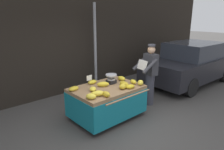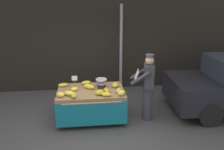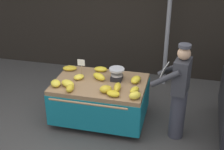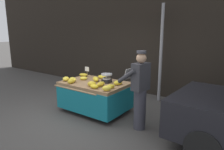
# 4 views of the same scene
# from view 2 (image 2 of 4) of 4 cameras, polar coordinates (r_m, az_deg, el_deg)

# --- Properties ---
(ground_plane) EXTENTS (60.00, 60.00, 0.00)m
(ground_plane) POSITION_cam_2_polar(r_m,az_deg,el_deg) (5.55, -4.91, -14.07)
(ground_plane) COLOR #423F3D
(back_wall) EXTENTS (16.00, 0.24, 4.14)m
(back_wall) POSITION_cam_2_polar(r_m,az_deg,el_deg) (7.78, -6.10, 11.41)
(back_wall) COLOR black
(back_wall) RESTS_ON ground
(street_pole) EXTENTS (0.09, 0.09, 2.85)m
(street_pole) POSITION_cam_2_polar(r_m,az_deg,el_deg) (7.45, 2.22, 6.15)
(street_pole) COLOR gray
(street_pole) RESTS_ON ground
(banana_cart) EXTENTS (1.68, 1.35, 0.80)m
(banana_cart) POSITION_cam_2_polar(r_m,az_deg,el_deg) (5.91, -5.19, -5.60)
(banana_cart) COLOR #93704C
(banana_cart) RESTS_ON ground
(weighing_scale) EXTENTS (0.28, 0.28, 0.24)m
(weighing_scale) POSITION_cam_2_polar(r_m,az_deg,el_deg) (5.94, -2.65, -2.03)
(weighing_scale) COLOR black
(weighing_scale) RESTS_ON banana_cart
(price_sign) EXTENTS (0.14, 0.01, 0.34)m
(price_sign) POSITION_cam_2_polar(r_m,az_deg,el_deg) (5.89, -9.22, -1.08)
(price_sign) COLOR #997A51
(price_sign) RESTS_ON banana_cart
(banana_bunch_0) EXTENTS (0.27, 0.25, 0.13)m
(banana_bunch_0) POSITION_cam_2_polar(r_m,az_deg,el_deg) (5.49, -3.09, -4.34)
(banana_bunch_0) COLOR gold
(banana_bunch_0) RESTS_ON banana_cart
(banana_bunch_1) EXTENTS (0.13, 0.28, 0.11)m
(banana_bunch_1) POSITION_cam_2_polar(r_m,az_deg,el_deg) (5.63, -1.40, -3.82)
(banana_bunch_1) COLOR gold
(banana_bunch_1) RESTS_ON banana_cart
(banana_bunch_2) EXTENTS (0.19, 0.25, 0.10)m
(banana_bunch_2) POSITION_cam_2_polar(r_m,az_deg,el_deg) (5.64, 1.70, -3.85)
(banana_bunch_2) COLOR yellow
(banana_bunch_2) RESTS_ON banana_cart
(banana_bunch_3) EXTENTS (0.33, 0.29, 0.11)m
(banana_bunch_3) POSITION_cam_2_polar(r_m,az_deg,el_deg) (5.55, -10.38, -4.46)
(banana_bunch_3) COLOR yellow
(banana_bunch_3) RESTS_ON banana_cart
(banana_bunch_4) EXTENTS (0.26, 0.21, 0.10)m
(banana_bunch_4) POSITION_cam_2_polar(r_m,az_deg,el_deg) (5.42, -1.41, -4.78)
(banana_bunch_4) COLOR gold
(banana_bunch_4) RESTS_ON banana_cart
(banana_bunch_5) EXTENTS (0.25, 0.24, 0.13)m
(banana_bunch_5) POSITION_cam_2_polar(r_m,az_deg,el_deg) (5.46, 2.44, -4.47)
(banana_bunch_5) COLOR yellow
(banana_bunch_5) RESTS_ON banana_cart
(banana_bunch_6) EXTENTS (0.26, 0.27, 0.11)m
(banana_bunch_6) POSITION_cam_2_polar(r_m,az_deg,el_deg) (5.53, -12.60, -4.69)
(banana_bunch_6) COLOR yellow
(banana_bunch_6) RESTS_ON banana_cart
(banana_bunch_7) EXTENTS (0.32, 0.27, 0.12)m
(banana_bunch_7) POSITION_cam_2_polar(r_m,az_deg,el_deg) (5.89, -5.70, -2.86)
(banana_bunch_7) COLOR yellow
(banana_bunch_7) RESTS_ON banana_cart
(banana_bunch_8) EXTENTS (0.26, 0.17, 0.10)m
(banana_bunch_8) POSITION_cam_2_polar(r_m,az_deg,el_deg) (6.22, -6.36, -1.88)
(banana_bunch_8) COLOR yellow
(banana_bunch_8) RESTS_ON banana_cart
(banana_bunch_9) EXTENTS (0.12, 0.21, 0.12)m
(banana_bunch_9) POSITION_cam_2_polar(r_m,az_deg,el_deg) (5.40, -9.41, -5.03)
(banana_bunch_9) COLOR gold
(banana_bunch_9) RESTS_ON banana_cart
(banana_bunch_10) EXTENTS (0.24, 0.25, 0.09)m
(banana_bunch_10) POSITION_cam_2_polar(r_m,az_deg,el_deg) (5.83, -9.25, -3.38)
(banana_bunch_10) COLOR yellow
(banana_bunch_10) RESTS_ON banana_cart
(banana_bunch_11) EXTENTS (0.31, 0.23, 0.09)m
(banana_bunch_11) POSITION_cam_2_polar(r_m,az_deg,el_deg) (6.16, -11.96, -2.39)
(banana_bunch_11) COLOR gold
(banana_bunch_11) RESTS_ON banana_cart
(banana_bunch_12) EXTENTS (0.22, 0.29, 0.11)m
(banana_bunch_12) POSITION_cam_2_polar(r_m,az_deg,el_deg) (5.98, 0.77, -2.48)
(banana_bunch_12) COLOR yellow
(banana_bunch_12) RESTS_ON banana_cart
(vendor_person) EXTENTS (0.64, 0.59, 1.71)m
(vendor_person) POSITION_cam_2_polar(r_m,az_deg,el_deg) (5.83, 8.77, -3.03)
(vendor_person) COLOR #383842
(vendor_person) RESTS_ON ground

